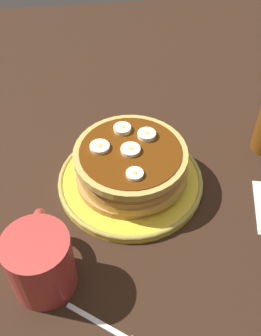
{
  "coord_description": "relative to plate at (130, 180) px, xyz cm",
  "views": [
    {
      "loc": [
        -44.36,
        5.45,
        51.46
      ],
      "look_at": [
        0.0,
        0.0,
        3.78
      ],
      "focal_mm": 42.47,
      "sensor_mm": 36.0,
      "label": 1
    }
  ],
  "objects": [
    {
      "name": "fork",
      "position": [
        -24.85,
        5.09,
        -0.54
      ],
      "size": [
        8.42,
        11.1,
        0.5
      ],
      "color": "silver",
      "rests_on": "ground_plane"
    },
    {
      "name": "banana_slice_2",
      "position": [
        1.23,
        4.76,
        7.15
      ],
      "size": [
        3.16,
        3.16,
        0.83
      ],
      "color": "#F5ECBF",
      "rests_on": "pancake_stack"
    },
    {
      "name": "pancake_stack",
      "position": [
        -0.17,
        -0.01,
        3.72
      ],
      "size": [
        18.35,
        18.76,
        6.5
      ],
      "color": "#BD8141",
      "rests_on": "plate"
    },
    {
      "name": "plate",
      "position": [
        0.0,
        0.0,
        0.0
      ],
      "size": [
        24.56,
        24.56,
        1.47
      ],
      "color": "yellow",
      "rests_on": "ground_plane"
    },
    {
      "name": "banana_slice_3",
      "position": [
        3.09,
        -3.04,
        7.23
      ],
      "size": [
        3.01,
        3.01,
        0.98
      ],
      "color": "#EDEEBC",
      "rests_on": "pancake_stack"
    },
    {
      "name": "coffee_mug",
      "position": [
        -16.24,
        13.95,
        4.32
      ],
      "size": [
        12.65,
        8.85,
        9.93
      ],
      "color": "#B23833",
      "rests_on": "ground_plane"
    },
    {
      "name": "banana_slice_4",
      "position": [
        5.05,
        0.74,
        7.22
      ],
      "size": [
        2.92,
        2.92,
        0.95
      ],
      "color": "#F5E8BB",
      "rests_on": "pancake_stack"
    },
    {
      "name": "banana_slice_1",
      "position": [
        -5.15,
        -0.43,
        7.12
      ],
      "size": [
        2.65,
        2.65,
        0.76
      ],
      "color": "#F0ECBF",
      "rests_on": "pancake_stack"
    },
    {
      "name": "ground_plane",
      "position": [
        0.0,
        0.0,
        -2.29
      ],
      "size": [
        140.0,
        140.0,
        3.0
      ],
      "primitive_type": "cube",
      "color": "black"
    },
    {
      "name": "banana_slice_0",
      "position": [
        -0.0,
        -0.23,
        7.15
      ],
      "size": [
        3.15,
        3.15,
        0.82
      ],
      "color": "#F5E1BE",
      "rests_on": "pancake_stack"
    }
  ]
}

